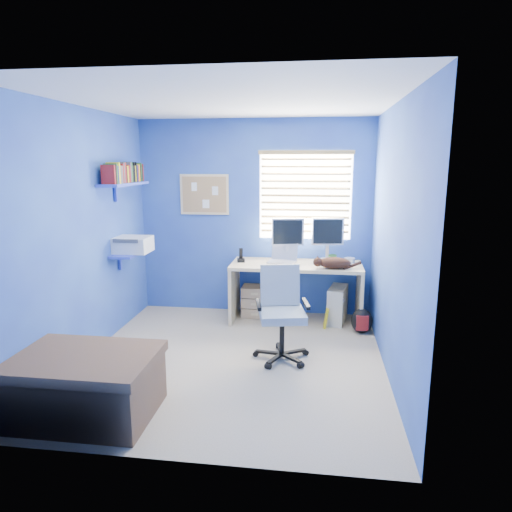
# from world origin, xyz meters

# --- Properties ---
(floor) EXTENTS (3.00, 3.20, 0.00)m
(floor) POSITION_xyz_m (0.00, 0.00, 0.00)
(floor) COLOR #C3B194
(floor) RESTS_ON ground
(ceiling) EXTENTS (3.00, 3.20, 0.00)m
(ceiling) POSITION_xyz_m (0.00, 0.00, 2.50)
(ceiling) COLOR white
(ceiling) RESTS_ON wall_back
(wall_back) EXTENTS (3.00, 0.01, 2.50)m
(wall_back) POSITION_xyz_m (0.00, 1.60, 1.25)
(wall_back) COLOR #293FA3
(wall_back) RESTS_ON ground
(wall_front) EXTENTS (3.00, 0.01, 2.50)m
(wall_front) POSITION_xyz_m (0.00, -1.60, 1.25)
(wall_front) COLOR #293FA3
(wall_front) RESTS_ON ground
(wall_left) EXTENTS (0.01, 3.20, 2.50)m
(wall_left) POSITION_xyz_m (-1.50, 0.00, 1.25)
(wall_left) COLOR #293FA3
(wall_left) RESTS_ON ground
(wall_right) EXTENTS (0.01, 3.20, 2.50)m
(wall_right) POSITION_xyz_m (1.50, 0.00, 1.25)
(wall_right) COLOR #293FA3
(wall_right) RESTS_ON ground
(desk) EXTENTS (1.59, 0.65, 0.74)m
(desk) POSITION_xyz_m (0.57, 1.26, 0.37)
(desk) COLOR beige
(desk) RESTS_ON floor
(laptop) EXTENTS (0.37, 0.32, 0.22)m
(laptop) POSITION_xyz_m (0.39, 1.30, 0.85)
(laptop) COLOR silver
(laptop) RESTS_ON desk
(monitor_left) EXTENTS (0.41, 0.18, 0.54)m
(monitor_left) POSITION_xyz_m (0.45, 1.42, 1.01)
(monitor_left) COLOR silver
(monitor_left) RESTS_ON desk
(monitor_right) EXTENTS (0.41, 0.18, 0.54)m
(monitor_right) POSITION_xyz_m (0.94, 1.51, 1.01)
(monitor_right) COLOR silver
(monitor_right) RESTS_ON desk
(phone) EXTENTS (0.11, 0.13, 0.17)m
(phone) POSITION_xyz_m (-0.12, 1.28, 0.82)
(phone) COLOR black
(phone) RESTS_ON desk
(mug) EXTENTS (0.10, 0.09, 0.10)m
(mug) POSITION_xyz_m (1.01, 1.37, 0.79)
(mug) COLOR #285E26
(mug) RESTS_ON desk
(cd_spindle) EXTENTS (0.13, 0.13, 0.07)m
(cd_spindle) POSITION_xyz_m (1.22, 1.36, 0.78)
(cd_spindle) COLOR silver
(cd_spindle) RESTS_ON desk
(cat) EXTENTS (0.40, 0.24, 0.13)m
(cat) POSITION_xyz_m (1.02, 1.06, 0.81)
(cat) COLOR black
(cat) RESTS_ON desk
(tower_pc) EXTENTS (0.28, 0.47, 0.45)m
(tower_pc) POSITION_xyz_m (1.09, 1.29, 0.23)
(tower_pc) COLOR beige
(tower_pc) RESTS_ON floor
(drawer_boxes) EXTENTS (0.35, 0.28, 0.41)m
(drawer_boxes) POSITION_xyz_m (0.05, 1.38, 0.20)
(drawer_boxes) COLOR tan
(drawer_boxes) RESTS_ON floor
(yellow_book) EXTENTS (0.03, 0.17, 0.24)m
(yellow_book) POSITION_xyz_m (0.95, 1.09, 0.12)
(yellow_book) COLOR yellow
(yellow_book) RESTS_ON floor
(backpack) EXTENTS (0.26, 0.21, 0.29)m
(backpack) POSITION_xyz_m (1.36, 0.96, 0.15)
(backpack) COLOR black
(backpack) RESTS_ON floor
(bed_corner) EXTENTS (1.04, 0.74, 0.50)m
(bed_corner) POSITION_xyz_m (-0.95, -1.13, 0.25)
(bed_corner) COLOR brown
(bed_corner) RESTS_ON floor
(office_chair) EXTENTS (0.64, 0.64, 0.93)m
(office_chair) POSITION_xyz_m (0.48, 0.16, 0.35)
(office_chair) COLOR black
(office_chair) RESTS_ON floor
(window_blinds) EXTENTS (1.15, 0.05, 1.10)m
(window_blinds) POSITION_xyz_m (0.65, 1.57, 1.55)
(window_blinds) COLOR white
(window_blinds) RESTS_ON ground
(corkboard) EXTENTS (0.64, 0.02, 0.52)m
(corkboard) POSITION_xyz_m (-0.65, 1.58, 1.55)
(corkboard) COLOR beige
(corkboard) RESTS_ON ground
(wall_shelves) EXTENTS (0.42, 0.90, 1.05)m
(wall_shelves) POSITION_xyz_m (-1.35, 0.75, 1.43)
(wall_shelves) COLOR blue
(wall_shelves) RESTS_ON ground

